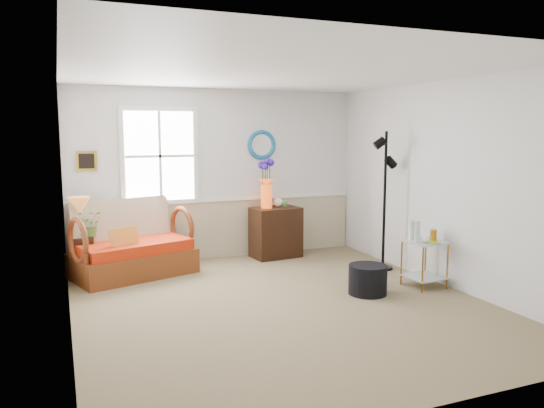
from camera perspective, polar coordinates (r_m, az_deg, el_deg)
name	(u,v)px	position (r m, az deg, el deg)	size (l,w,h in m)	color
floor	(282,305)	(6.15, 1.07, -10.76)	(4.50, 5.00, 0.01)	#7C6F56
ceiling	(282,71)	(5.87, 1.14, 14.09)	(4.50, 5.00, 0.01)	white
walls	(282,191)	(5.87, 1.10, 1.37)	(4.51, 5.01, 2.60)	silver
wainscot	(220,229)	(8.31, -5.64, -2.69)	(4.46, 0.02, 0.90)	tan
chair_rail	(220,199)	(8.23, -5.66, 0.51)	(4.46, 0.04, 0.06)	white
window	(160,156)	(7.96, -11.97, 5.06)	(1.14, 0.06, 1.44)	white
picture	(86,161)	(7.86, -19.33, 4.39)	(0.28, 0.03, 0.28)	gold
mirror	(261,145)	(8.40, -1.14, 6.38)	(0.47, 0.47, 0.07)	teal
loveseat	(133,239)	(7.47, -14.75, -3.62)	(1.57, 0.89, 1.02)	maroon
throw_pillow	(125,242)	(7.26, -15.58, -3.91)	(0.37, 0.09, 0.37)	#DC540C
lamp_stand	(82,257)	(7.61, -19.73, -5.40)	(0.32, 0.32, 0.56)	black
table_lamp	(80,217)	(7.50, -19.96, -1.32)	(0.30, 0.30, 0.54)	#C57F33
potted_plant	(91,226)	(7.52, -18.91, -2.30)	(0.31, 0.34, 0.27)	#4A7F36
cabinet	(276,232)	(8.31, 0.40, -3.06)	(0.73, 0.47, 0.78)	black
flower_vase	(266,184)	(8.15, -0.61, 2.17)	(0.22, 0.22, 0.75)	#DF4810
side_table	(424,264)	(7.01, 16.05, -6.21)	(0.47, 0.47, 0.59)	#A06724
tabletop_items	(424,231)	(6.93, 16.06, -2.81)	(0.41, 0.41, 0.24)	silver
floor_lamp	(385,201)	(7.65, 12.01, 0.30)	(0.28, 0.28, 1.96)	black
ottoman	(368,280)	(6.58, 10.26, -8.00)	(0.47, 0.47, 0.36)	black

